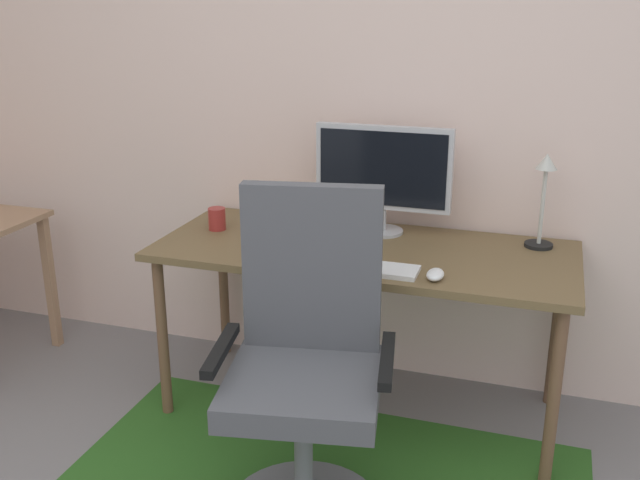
{
  "coord_description": "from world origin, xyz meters",
  "views": [
    {
      "loc": [
        0.67,
        -0.84,
        1.66
      ],
      "look_at": [
        -0.1,
        1.53,
        0.82
      ],
      "focal_mm": 40.74,
      "sensor_mm": 36.0,
      "label": 1
    }
  ],
  "objects_px": {
    "keyboard": "(359,267)",
    "desk": "(363,262)",
    "cell_phone": "(256,251)",
    "monitor": "(383,172)",
    "office_chair": "(306,388)",
    "coffee_cup": "(217,219)",
    "computer_mouse": "(435,275)",
    "desk_lamp": "(544,191)"
  },
  "relations": [
    {
      "from": "computer_mouse",
      "to": "cell_phone",
      "type": "height_order",
      "value": "computer_mouse"
    },
    {
      "from": "coffee_cup",
      "to": "cell_phone",
      "type": "bearing_deg",
      "value": -38.71
    },
    {
      "from": "office_chair",
      "to": "desk",
      "type": "bearing_deg",
      "value": 78.98
    },
    {
      "from": "computer_mouse",
      "to": "desk_lamp",
      "type": "relative_size",
      "value": 0.28
    },
    {
      "from": "monitor",
      "to": "coffee_cup",
      "type": "height_order",
      "value": "monitor"
    },
    {
      "from": "desk",
      "to": "office_chair",
      "type": "relative_size",
      "value": 1.49
    },
    {
      "from": "desk",
      "to": "coffee_cup",
      "type": "xyz_separation_m",
      "value": [
        -0.65,
        0.03,
        0.11
      ]
    },
    {
      "from": "cell_phone",
      "to": "office_chair",
      "type": "height_order",
      "value": "office_chair"
    },
    {
      "from": "desk",
      "to": "office_chair",
      "type": "bearing_deg",
      "value": -90.46
    },
    {
      "from": "keyboard",
      "to": "desk",
      "type": "bearing_deg",
      "value": 100.84
    },
    {
      "from": "monitor",
      "to": "office_chair",
      "type": "height_order",
      "value": "monitor"
    },
    {
      "from": "keyboard",
      "to": "computer_mouse",
      "type": "distance_m",
      "value": 0.28
    },
    {
      "from": "desk",
      "to": "keyboard",
      "type": "height_order",
      "value": "keyboard"
    },
    {
      "from": "monitor",
      "to": "office_chair",
      "type": "xyz_separation_m",
      "value": [
        -0.03,
        -0.89,
        -0.52
      ]
    },
    {
      "from": "desk",
      "to": "computer_mouse",
      "type": "bearing_deg",
      "value": -37.68
    },
    {
      "from": "monitor",
      "to": "computer_mouse",
      "type": "distance_m",
      "value": 0.6
    },
    {
      "from": "desk",
      "to": "keyboard",
      "type": "relative_size",
      "value": 3.81
    },
    {
      "from": "desk",
      "to": "desk_lamp",
      "type": "distance_m",
      "value": 0.75
    },
    {
      "from": "keyboard",
      "to": "coffee_cup",
      "type": "relative_size",
      "value": 4.59
    },
    {
      "from": "keyboard",
      "to": "coffee_cup",
      "type": "xyz_separation_m",
      "value": [
        -0.7,
        0.27,
        0.04
      ]
    },
    {
      "from": "computer_mouse",
      "to": "desk_lamp",
      "type": "xyz_separation_m",
      "value": [
        0.33,
        0.47,
        0.21
      ]
    },
    {
      "from": "keyboard",
      "to": "monitor",
      "type": "bearing_deg",
      "value": 93.07
    },
    {
      "from": "computer_mouse",
      "to": "desk_lamp",
      "type": "bearing_deg",
      "value": 54.96
    },
    {
      "from": "keyboard",
      "to": "cell_phone",
      "type": "xyz_separation_m",
      "value": [
        -0.43,
        0.06,
        -0.0
      ]
    },
    {
      "from": "desk",
      "to": "monitor",
      "type": "distance_m",
      "value": 0.39
    },
    {
      "from": "desk",
      "to": "cell_phone",
      "type": "xyz_separation_m",
      "value": [
        -0.38,
        -0.18,
        0.07
      ]
    },
    {
      "from": "monitor",
      "to": "desk_lamp",
      "type": "height_order",
      "value": "monitor"
    },
    {
      "from": "coffee_cup",
      "to": "desk",
      "type": "bearing_deg",
      "value": -2.89
    },
    {
      "from": "monitor",
      "to": "keyboard",
      "type": "distance_m",
      "value": 0.51
    },
    {
      "from": "coffee_cup",
      "to": "keyboard",
      "type": "bearing_deg",
      "value": -21.42
    },
    {
      "from": "keyboard",
      "to": "cell_phone",
      "type": "distance_m",
      "value": 0.43
    },
    {
      "from": "coffee_cup",
      "to": "desk_lamp",
      "type": "xyz_separation_m",
      "value": [
        1.31,
        0.19,
        0.18
      ]
    },
    {
      "from": "desk",
      "to": "computer_mouse",
      "type": "distance_m",
      "value": 0.42
    },
    {
      "from": "desk",
      "to": "office_chair",
      "type": "xyz_separation_m",
      "value": [
        -0.01,
        -0.68,
        -0.19
      ]
    },
    {
      "from": "monitor",
      "to": "desk_lamp",
      "type": "distance_m",
      "value": 0.63
    },
    {
      "from": "desk",
      "to": "monitor",
      "type": "bearing_deg",
      "value": 83.92
    },
    {
      "from": "keyboard",
      "to": "office_chair",
      "type": "height_order",
      "value": "office_chair"
    },
    {
      "from": "keyboard",
      "to": "computer_mouse",
      "type": "height_order",
      "value": "computer_mouse"
    },
    {
      "from": "computer_mouse",
      "to": "desk_lamp",
      "type": "height_order",
      "value": "desk_lamp"
    },
    {
      "from": "office_chair",
      "to": "monitor",
      "type": "bearing_deg",
      "value": 77.67
    },
    {
      "from": "desk",
      "to": "computer_mouse",
      "type": "xyz_separation_m",
      "value": [
        0.32,
        -0.25,
        0.08
      ]
    },
    {
      "from": "monitor",
      "to": "coffee_cup",
      "type": "bearing_deg",
      "value": -165.48
    }
  ]
}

